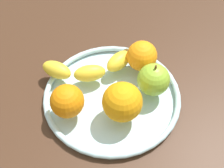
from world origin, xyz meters
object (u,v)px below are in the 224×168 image
apple (153,80)px  orange_back_right (142,56)px  orange_front_right (67,101)px  orange_back_left (122,102)px  fruit_bowl (112,95)px  banana (90,67)px

apple → orange_back_right: bearing=73.5°
apple → orange_front_right: (-17.48, 4.69, -0.03)cm
orange_back_left → orange_front_right: 10.71cm
apple → orange_back_right: 7.06cm
fruit_bowl → orange_back_left: (-1.10, -5.40, 4.82)cm
orange_back_left → orange_back_right: 13.62cm
apple → orange_back_left: size_ratio=0.97×
orange_back_right → orange_back_left: bearing=-142.4°
orange_front_right → orange_back_right: same height
orange_back_left → orange_front_right: orange_back_left is taller
banana → orange_back_right: (10.66, -4.47, 1.58)cm
banana → apple: bearing=-31.1°
apple → orange_back_left: bearing=-170.1°
banana → orange_back_right: 11.67cm
banana → fruit_bowl: bearing=-61.1°
fruit_bowl → apple: apple is taller
banana → apple: (8.65, -11.24, 1.58)cm
banana → orange_front_right: orange_front_right is taller
fruit_bowl → orange_front_right: orange_front_right is taller
fruit_bowl → banana: bearing=97.5°
orange_back_right → fruit_bowl: bearing=-163.4°
orange_front_right → apple: bearing=-15.0°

